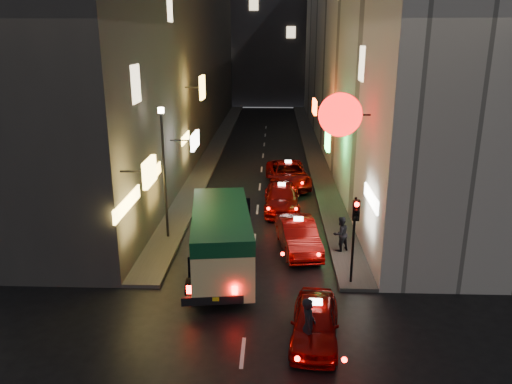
# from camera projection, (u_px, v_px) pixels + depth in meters

# --- Properties ---
(building_left) EXTENTS (7.51, 52.25, 18.00)m
(building_left) POSITION_uv_depth(u_px,v_px,m) (169.00, 42.00, 41.75)
(building_left) COLOR #363431
(building_left) RESTS_ON ground
(building_right) EXTENTS (8.22, 52.00, 18.00)m
(building_right) POSITION_uv_depth(u_px,v_px,m) (361.00, 42.00, 41.18)
(building_right) COLOR beige
(building_right) RESTS_ON ground
(building_far) EXTENTS (30.00, 10.00, 22.00)m
(building_far) POSITION_uv_depth(u_px,v_px,m) (269.00, 25.00, 71.40)
(building_far) COLOR #313236
(building_far) RESTS_ON ground
(sidewalk_left) EXTENTS (1.50, 52.00, 0.15)m
(sidewalk_left) POSITION_uv_depth(u_px,v_px,m) (216.00, 147.00, 44.27)
(sidewalk_left) COLOR #42403D
(sidewalk_left) RESTS_ON ground
(sidewalk_right) EXTENTS (1.50, 52.00, 0.15)m
(sidewalk_right) POSITION_uv_depth(u_px,v_px,m) (312.00, 147.00, 43.97)
(sidewalk_right) COLOR #42403D
(sidewalk_right) RESTS_ON ground
(minibus) EXTENTS (3.03, 6.67, 2.77)m
(minibus) POSITION_uv_depth(u_px,v_px,m) (221.00, 235.00, 20.18)
(minibus) COLOR #EEE395
(minibus) RESTS_ON ground
(taxi_near) EXTENTS (2.42, 4.85, 1.66)m
(taxi_near) POSITION_uv_depth(u_px,v_px,m) (315.00, 319.00, 16.00)
(taxi_near) COLOR #7C0604
(taxi_near) RESTS_ON ground
(taxi_second) EXTENTS (2.92, 5.53, 1.85)m
(taxi_second) POSITION_uv_depth(u_px,v_px,m) (298.00, 233.00, 22.78)
(taxi_second) COLOR #7C0604
(taxi_second) RESTS_ON ground
(taxi_third) EXTENTS (2.10, 5.13, 1.80)m
(taxi_third) POSITION_uv_depth(u_px,v_px,m) (282.00, 196.00, 28.21)
(taxi_third) COLOR #7C0604
(taxi_third) RESTS_ON ground
(taxi_far) EXTENTS (2.91, 5.85, 1.96)m
(taxi_far) POSITION_uv_depth(u_px,v_px,m) (288.00, 172.00, 32.75)
(taxi_far) COLOR #7C0604
(taxi_far) RESTS_ON ground
(pedestrian_crossing) EXTENTS (0.48, 0.71, 2.10)m
(pedestrian_crossing) POSITION_uv_depth(u_px,v_px,m) (308.00, 322.00, 15.26)
(pedestrian_crossing) COLOR black
(pedestrian_crossing) RESTS_ON ground
(pedestrian_sidewalk) EXTENTS (0.81, 0.73, 1.82)m
(pedestrian_sidewalk) POSITION_uv_depth(u_px,v_px,m) (341.00, 232.00, 22.34)
(pedestrian_sidewalk) COLOR black
(pedestrian_sidewalk) RESTS_ON sidewalk_right
(traffic_light) EXTENTS (0.26, 0.43, 3.50)m
(traffic_light) POSITION_uv_depth(u_px,v_px,m) (355.00, 223.00, 18.85)
(traffic_light) COLOR black
(traffic_light) RESTS_ON sidewalk_right
(lamp_post) EXTENTS (0.28, 0.28, 6.22)m
(lamp_post) POSITION_uv_depth(u_px,v_px,m) (164.00, 165.00, 23.15)
(lamp_post) COLOR black
(lamp_post) RESTS_ON sidewalk_left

